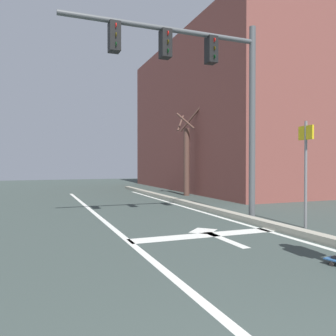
# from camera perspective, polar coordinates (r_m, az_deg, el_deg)

# --- Properties ---
(lane_line_center) EXTENTS (0.12, 20.00, 0.01)m
(lane_line_center) POSITION_cam_1_polar(r_m,az_deg,el_deg) (6.48, -6.98, -11.62)
(lane_line_center) COLOR silver
(lane_line_center) RESTS_ON ground
(lane_line_curbside) EXTENTS (0.12, 20.00, 0.01)m
(lane_line_curbside) POSITION_cam_1_polar(r_m,az_deg,el_deg) (7.72, 14.66, -9.63)
(lane_line_curbside) COLOR silver
(lane_line_curbside) RESTS_ON ground
(stop_bar) EXTENTS (3.05, 0.40, 0.01)m
(stop_bar) POSITION_cam_1_polar(r_m,az_deg,el_deg) (6.82, 6.22, -10.99)
(stop_bar) COLOR silver
(stop_bar) RESTS_ON ground
(lane_arrow_stem) EXTENTS (0.16, 1.40, 0.01)m
(lane_arrow_stem) POSITION_cam_1_polar(r_m,az_deg,el_deg) (6.49, 9.40, -11.61)
(lane_arrow_stem) COLOR silver
(lane_arrow_stem) RESTS_ON ground
(lane_arrow_head) EXTENTS (0.71, 0.71, 0.01)m
(lane_arrow_head) POSITION_cam_1_polar(r_m,az_deg,el_deg) (7.22, 5.89, -10.33)
(lane_arrow_head) COLOR silver
(lane_arrow_head) RESTS_ON ground
(curb_strip) EXTENTS (0.24, 24.00, 0.14)m
(curb_strip) POSITION_cam_1_polar(r_m,az_deg,el_deg) (7.85, 16.15, -8.96)
(curb_strip) COLOR #A4A28F
(curb_strip) RESTS_ON ground
(traffic_signal_mast) EXTENTS (4.85, 0.34, 4.89)m
(traffic_signal_mast) POSITION_cam_1_polar(r_m,az_deg,el_deg) (8.59, 5.51, 15.40)
(traffic_signal_mast) COLOR #505456
(traffic_signal_mast) RESTS_ON ground
(street_sign_post) EXTENTS (0.07, 0.44, 2.30)m
(street_sign_post) POSITION_cam_1_polar(r_m,az_deg,el_deg) (7.93, 21.90, 1.49)
(street_sign_post) COLOR slate
(street_sign_post) RESTS_ON ground
(roadside_tree) EXTENTS (1.10, 1.13, 3.81)m
(roadside_tree) POSITION_cam_1_polar(r_m,az_deg,el_deg) (14.79, 3.09, 1.81)
(roadside_tree) COLOR brown
(roadside_tree) RESTS_ON ground
(building_block) EXTENTS (12.27, 12.87, 7.76)m
(building_block) POSITION_cam_1_polar(r_m,az_deg,el_deg) (20.75, 16.88, 7.66)
(building_block) COLOR brown
(building_block) RESTS_ON ground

